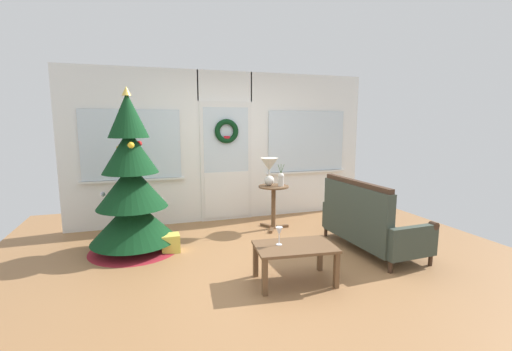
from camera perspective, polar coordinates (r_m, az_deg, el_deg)
ground_plane at (r=4.36m, az=1.68°, el=-14.21°), size 6.76×6.76×0.00m
back_wall_with_door at (r=6.03m, az=-5.02°, el=4.75°), size 5.20×0.19×2.55m
christmas_tree at (r=4.84m, az=-19.71°, el=-2.72°), size 1.19×1.19×2.15m
settee_sofa at (r=4.87m, az=17.73°, el=-7.45°), size 0.77×1.52×0.96m
side_table at (r=5.55m, az=2.89°, el=-3.77°), size 0.50×0.48×0.70m
table_lamp at (r=5.48m, az=2.20°, el=1.27°), size 0.28×0.28×0.44m
flower_vase at (r=5.47m, az=4.12°, el=-0.53°), size 0.11×0.10×0.35m
coffee_table at (r=3.79m, az=6.39°, el=-12.21°), size 0.89×0.61×0.41m
wine_glass at (r=3.73m, az=3.83°, el=-9.24°), size 0.08×0.08×0.20m
gift_box at (r=4.81m, az=-13.86°, el=-10.72°), size 0.23×0.21×0.23m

